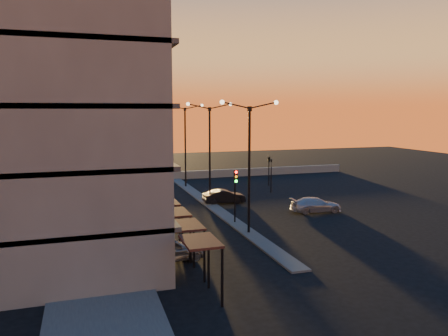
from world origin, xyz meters
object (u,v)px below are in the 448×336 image
Objects in this scene: car_hatchback at (169,249)px; car_sedan at (224,197)px; traffic_light_main at (235,187)px; car_wagon at (316,205)px; streetlamp_mid at (210,145)px.

car_hatchback is 16.26m from car_sedan.
car_wagon is (8.00, 1.59, -2.24)m from traffic_light_main.
car_hatchback reaches higher than car_wagon.
car_hatchback is at bearing 152.21° from car_sedan.
car_wagon is (14.50, 8.31, -0.08)m from car_hatchback.
car_sedan is (1.50, 7.43, -2.23)m from traffic_light_main.
car_hatchback is 16.71m from car_wagon.
traffic_light_main is 1.00× the size of car_hatchback.
streetlamp_mid is 2.24× the size of car_hatchback.
streetlamp_mid is 7.62m from traffic_light_main.
traffic_light_main is at bearing 107.14° from car_wagon.
car_hatchback is 1.06× the size of car_sedan.
car_wagon is at bearing 11.21° from traffic_light_main.
streetlamp_mid is 2.38× the size of car_sedan.
traffic_light_main is at bearing -90.00° from streetlamp_mid.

